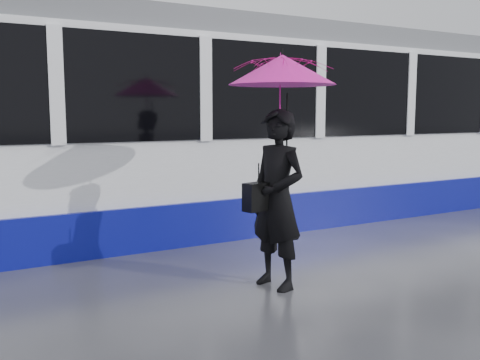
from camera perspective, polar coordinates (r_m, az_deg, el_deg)
ground at (r=6.61m, az=0.07°, el=-9.29°), size 90.00×90.00×0.00m
rails at (r=8.81m, az=-7.99°, el=-5.12°), size 34.00×1.51×0.02m
tram at (r=8.87m, az=-4.22°, el=5.62°), size 26.00×2.56×3.35m
woman at (r=5.71m, az=3.98°, el=-2.08°), size 0.60×0.78×1.92m
umbrella at (r=5.67m, az=4.51°, el=9.43°), size 1.35×1.35×1.29m
handbag at (r=5.60m, az=1.99°, el=-1.77°), size 0.37×0.22×0.48m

